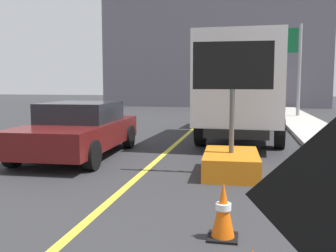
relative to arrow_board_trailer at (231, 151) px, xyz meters
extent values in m
cube|color=yellow|center=(-1.82, -2.61, -0.48)|extent=(0.14, 36.00, 0.01)
cube|color=orange|center=(0.00, 0.00, -0.26)|extent=(1.16, 1.84, 0.45)
cylinder|color=#4C4C4C|center=(0.00, 0.00, 0.62)|extent=(0.10, 0.10, 1.30)
cube|color=black|center=(0.00, 0.00, 1.74)|extent=(1.60, 0.14, 0.95)
sphere|color=yellow|center=(0.55, 0.07, 1.74)|extent=(0.09, 0.09, 0.09)
sphere|color=yellow|center=(0.25, 0.06, 1.74)|extent=(0.09, 0.09, 0.09)
sphere|color=yellow|center=(-0.05, 0.05, 1.74)|extent=(0.09, 0.09, 0.09)
sphere|color=yellow|center=(-0.35, 0.04, 1.74)|extent=(0.09, 0.09, 0.09)
sphere|color=yellow|center=(-0.52, 0.03, 1.92)|extent=(0.09, 0.09, 0.09)
sphere|color=yellow|center=(-0.52, 0.03, 1.56)|extent=(0.09, 0.09, 0.09)
cube|color=black|center=(0.21, 5.87, 0.09)|extent=(2.00, 7.94, 0.25)
cube|color=silver|center=(0.33, 8.70, 1.17)|extent=(2.48, 2.30, 1.90)
cube|color=silver|center=(0.16, 4.66, 1.51)|extent=(2.61, 5.45, 2.58)
cylinder|color=black|center=(-0.82, 8.59, -0.03)|extent=(0.32, 0.91, 0.90)
cylinder|color=black|center=(1.46, 8.50, -0.03)|extent=(0.32, 0.91, 0.90)
cylinder|color=black|center=(-1.04, 3.56, -0.03)|extent=(0.32, 0.91, 0.90)
cylinder|color=black|center=(1.25, 3.46, -0.03)|extent=(0.32, 0.91, 0.90)
cube|color=#591414|center=(-3.92, 1.21, 0.10)|extent=(2.06, 4.51, 0.60)
cube|color=black|center=(-3.92, 1.43, 0.65)|extent=(1.76, 2.05, 0.50)
cylinder|color=black|center=(-2.95, -0.23, -0.15)|extent=(0.24, 0.67, 0.66)
cylinder|color=black|center=(-4.80, -0.29, -0.15)|extent=(0.24, 0.67, 0.66)
cylinder|color=black|center=(-3.03, 2.70, -0.15)|extent=(0.24, 0.67, 0.66)
cylinder|color=black|center=(-4.89, 2.65, -0.15)|extent=(0.24, 0.67, 0.66)
cylinder|color=gray|center=(3.06, 13.80, 2.02)|extent=(0.18, 0.18, 5.00)
cube|color=#0F6033|center=(1.67, 13.94, 3.67)|extent=(2.59, 0.31, 1.30)
cube|color=white|center=(1.67, 13.97, 3.67)|extent=(1.81, 0.19, 0.18)
cube|color=slate|center=(-2.34, 25.41, 4.39)|extent=(17.90, 6.10, 9.74)
cube|color=black|center=(0.03, -3.37, -0.47)|extent=(0.36, 0.36, 0.03)
cone|color=#EA5B0C|center=(0.03, -3.37, -0.12)|extent=(0.28, 0.28, 0.67)
cylinder|color=white|center=(0.03, -3.37, -0.08)|extent=(0.19, 0.19, 0.08)
camera|label=1|loc=(0.26, -7.89, 1.39)|focal=41.11mm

